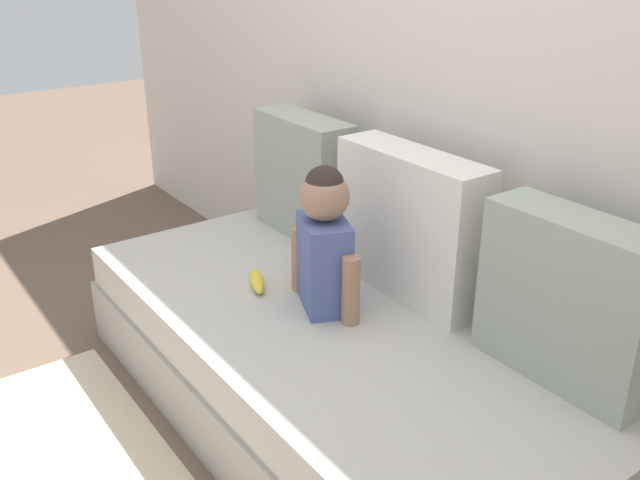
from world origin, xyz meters
TOP-DOWN VIEW (x-y plane):
  - ground_plane at (0.00, 0.00)m, footprint 12.00×12.00m
  - back_wall at (0.00, 0.56)m, footprint 5.14×0.10m
  - couch at (0.00, 0.00)m, footprint 1.94×0.85m
  - throw_pillow_left at (-0.60, 0.33)m, footprint 0.46×0.16m
  - throw_pillow_center at (0.00, 0.33)m, footprint 0.56×0.16m
  - throw_pillow_right at (0.60, 0.33)m, footprint 0.48×0.16m
  - toddler at (-0.07, 0.04)m, footprint 0.33×0.21m
  - banana at (-0.31, -0.06)m, footprint 0.17×0.11m

SIDE VIEW (x-z plane):
  - ground_plane at x=0.00m, z-range 0.00..0.00m
  - couch at x=0.00m, z-range 0.00..0.39m
  - banana at x=-0.31m, z-range 0.39..0.43m
  - toddler at x=-0.07m, z-range 0.38..0.84m
  - throw_pillow_right at x=0.60m, z-range 0.39..0.84m
  - throw_pillow_left at x=-0.60m, z-range 0.39..0.85m
  - throw_pillow_center at x=0.00m, z-range 0.39..0.86m
  - back_wall at x=0.00m, z-range 0.00..2.22m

